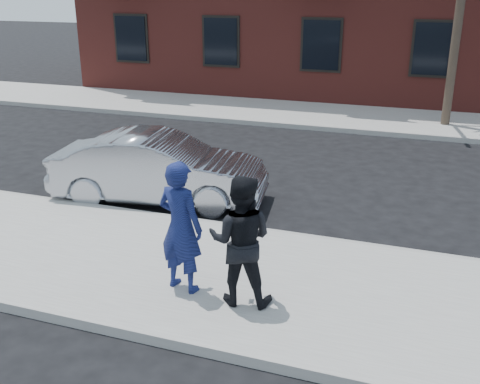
% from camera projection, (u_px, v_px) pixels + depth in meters
% --- Properties ---
extents(ground, '(100.00, 100.00, 0.00)m').
position_uv_depth(ground, '(146.00, 261.00, 9.14)').
color(ground, black).
rests_on(ground, ground).
extents(near_sidewalk, '(50.00, 3.50, 0.15)m').
position_uv_depth(near_sidewalk, '(138.00, 264.00, 8.89)').
color(near_sidewalk, gray).
rests_on(near_sidewalk, ground).
extents(near_curb, '(50.00, 0.10, 0.15)m').
position_uv_depth(near_curb, '(186.00, 221.00, 10.48)').
color(near_curb, '#999691').
rests_on(near_curb, ground).
extents(far_sidewalk, '(50.00, 3.50, 0.15)m').
position_uv_depth(far_sidewalk, '(305.00, 114.00, 19.05)').
color(far_sidewalk, gray).
rests_on(far_sidewalk, ground).
extents(far_curb, '(50.00, 0.10, 0.15)m').
position_uv_depth(far_curb, '(291.00, 126.00, 17.46)').
color(far_curb, '#999691').
rests_on(far_curb, ground).
extents(silver_sedan, '(4.51, 2.16, 1.42)m').
position_uv_depth(silver_sedan, '(159.00, 169.00, 11.41)').
color(silver_sedan, '#999BA3').
rests_on(silver_sedan, ground).
extents(man_hoodie, '(0.78, 0.60, 1.90)m').
position_uv_depth(man_hoodie, '(181.00, 227.00, 7.73)').
color(man_hoodie, navy).
rests_on(man_hoodie, near_sidewalk).
extents(man_peacoat, '(0.98, 0.82, 1.82)m').
position_uv_depth(man_peacoat, '(241.00, 240.00, 7.42)').
color(man_peacoat, black).
rests_on(man_peacoat, near_sidewalk).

